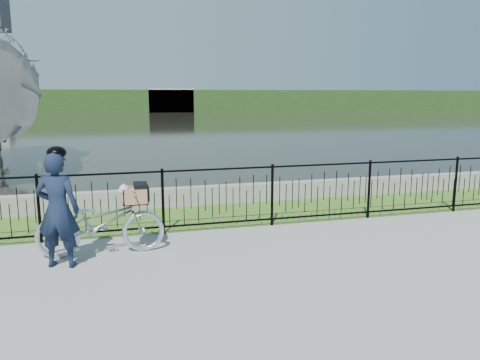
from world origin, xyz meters
name	(u,v)px	position (x,y,z in m)	size (l,w,h in m)	color
ground	(243,259)	(0.00, 0.00, 0.00)	(120.00, 120.00, 0.00)	gray
grass_strip	(209,215)	(0.00, 2.60, 0.00)	(60.00, 2.00, 0.01)	#456E22
water	(135,124)	(0.00, 33.00, 0.00)	(120.00, 120.00, 0.00)	black
quay_wall	(199,196)	(0.00, 3.60, 0.20)	(60.00, 0.30, 0.40)	gray
fence	(219,198)	(0.00, 1.60, 0.58)	(14.00, 0.06, 1.15)	black
far_treeline	(125,101)	(0.00, 60.00, 1.50)	(120.00, 6.00, 3.00)	#27481B
far_building_right	(170,100)	(6.00, 58.50, 1.60)	(6.00, 3.00, 3.20)	#AA9B89
bicycle_rig	(102,222)	(-2.01, 0.76, 0.51)	(1.88, 0.66, 1.09)	silver
cyclist	(58,208)	(-2.57, 0.38, 0.85)	(0.68, 0.54, 1.71)	#121C31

